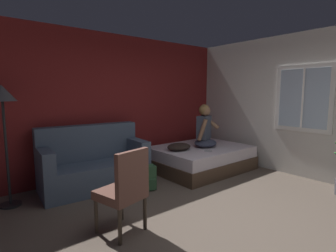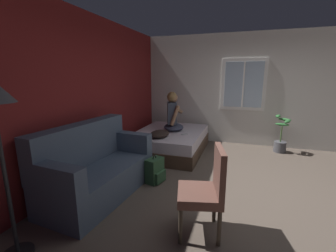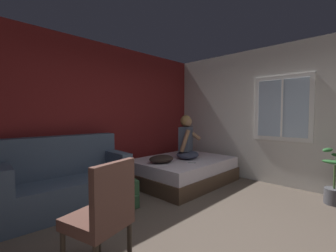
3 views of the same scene
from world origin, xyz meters
name	(u,v)px [view 3 (image 3 of 3)]	position (x,y,z in m)	size (l,w,h in m)	color
wall_back_accent	(91,115)	(0.00, 2.90, 1.35)	(10.16, 0.16, 2.70)	maroon
wall_side_with_window	(307,115)	(2.66, 0.01, 1.35)	(0.19, 7.03, 2.70)	silver
bed	(183,170)	(1.45, 1.90, 0.24)	(1.93, 1.47, 0.48)	#4C3828
couch	(66,181)	(-0.70, 2.33, 0.39)	(1.76, 0.95, 1.04)	#47566B
side_chair	(103,213)	(-1.04, 0.70, 0.53)	(0.56, 0.56, 0.98)	#382D23
person_seated	(187,141)	(1.50, 1.85, 0.84)	(0.64, 0.60, 0.88)	#383D51
backpack	(128,195)	(-0.09, 1.66, 0.19)	(0.34, 0.29, 0.46)	#2D5133
throw_pillow	(161,159)	(0.87, 1.94, 0.55)	(0.48, 0.36, 0.14)	#2D231E
cell_phone	(192,163)	(1.24, 1.52, 0.48)	(0.07, 0.14, 0.01)	#B7B7BC
potted_plant	(334,185)	(2.18, -0.48, 0.30)	(0.39, 0.37, 0.85)	#4C4C51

